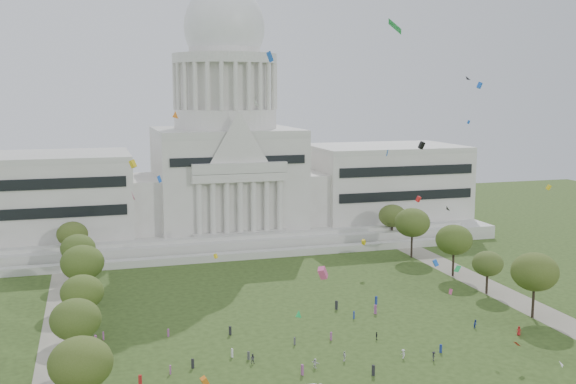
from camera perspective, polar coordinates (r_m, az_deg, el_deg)
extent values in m
plane|color=#2E4118|center=(113.92, 6.71, -15.34)|extent=(400.00, 400.00, 0.00)
cube|color=beige|center=(219.05, -5.24, -3.09)|extent=(160.00, 60.00, 4.00)
cube|color=beige|center=(187.80, -3.24, -5.34)|extent=(130.00, 3.00, 2.00)
cube|color=beige|center=(195.04, -3.79, -4.37)|extent=(140.00, 3.00, 5.00)
cube|color=beige|center=(212.16, -19.95, -0.38)|extent=(50.00, 34.00, 22.00)
cube|color=beige|center=(232.83, 8.16, 0.80)|extent=(50.00, 34.00, 22.00)
cube|color=beige|center=(210.76, -12.33, -0.94)|extent=(12.00, 26.00, 16.00)
cube|color=beige|center=(221.21, 1.75, -0.31)|extent=(12.00, 26.00, 16.00)
cube|color=beige|center=(215.43, -5.24, 1.03)|extent=(44.00, 38.00, 28.00)
cube|color=beige|center=(195.60, -4.10, 1.23)|extent=(28.00, 3.00, 2.40)
cube|color=black|center=(194.89, -20.26, -0.55)|extent=(46.00, 0.40, 11.00)
cube|color=black|center=(217.21, 10.06, 0.73)|extent=(46.00, 0.40, 11.00)
cylinder|color=beige|center=(213.77, -5.31, 6.20)|extent=(32.00, 32.00, 6.00)
cylinder|color=beige|center=(213.60, -5.35, 8.88)|extent=(28.00, 28.00, 14.00)
cylinder|color=beige|center=(213.83, -5.38, 11.15)|extent=(32.40, 32.40, 3.00)
cylinder|color=beige|center=(214.15, -5.41, 12.62)|extent=(22.00, 22.00, 8.00)
ellipsoid|color=silver|center=(214.48, -5.42, 13.69)|extent=(25.00, 25.00, 26.20)
cube|color=gray|center=(133.77, -18.60, -12.03)|extent=(8.00, 160.00, 0.04)
cube|color=gray|center=(161.01, 18.41, -8.51)|extent=(8.00, 160.00, 0.04)
ellipsoid|color=#3C4F18|center=(99.67, -17.15, -13.67)|extent=(8.86, 8.86, 7.25)
cylinder|color=black|center=(120.83, -17.42, -12.85)|extent=(0.56, 0.56, 5.47)
ellipsoid|color=#364C18|center=(118.88, -17.55, -10.25)|extent=(8.42, 8.42, 6.89)
cylinder|color=black|center=(148.26, 20.04, -8.81)|extent=(0.56, 0.56, 6.20)
ellipsoid|color=#3F5019|center=(146.49, 20.17, -6.36)|extent=(9.55, 9.55, 7.82)
cylinder|color=black|center=(136.48, -16.93, -10.37)|extent=(0.56, 0.56, 5.27)
ellipsoid|color=#395117|center=(134.80, -17.03, -8.12)|extent=(8.12, 8.12, 6.65)
cylinder|color=black|center=(161.96, 16.48, -7.48)|extent=(0.56, 0.56, 4.56)
ellipsoid|color=#3B4D1D|center=(160.73, 16.55, -5.83)|extent=(7.01, 7.01, 5.74)
cylinder|color=black|center=(154.02, -16.91, -8.05)|extent=(0.56, 0.56, 6.03)
ellipsoid|color=#364F16|center=(152.36, -17.02, -5.74)|extent=(9.29, 9.29, 7.60)
cylinder|color=black|center=(174.69, 13.81, -5.97)|extent=(0.56, 0.56, 5.97)
ellipsoid|color=#354E16|center=(173.24, 13.88, -3.94)|extent=(9.19, 9.19, 7.52)
cylinder|color=black|center=(172.05, -17.27, -6.43)|extent=(0.56, 0.56, 5.41)
ellipsoid|color=#364E19|center=(170.70, -17.36, -4.57)|extent=(8.33, 8.33, 6.81)
cylinder|color=black|center=(191.19, 10.43, -4.55)|extent=(0.56, 0.56, 6.37)
ellipsoid|color=#3A4F1A|center=(189.79, 10.48, -2.56)|extent=(9.82, 9.82, 8.03)
cylinder|color=black|center=(189.69, -17.72, -5.08)|extent=(0.56, 0.56, 5.32)
ellipsoid|color=#3C4C18|center=(188.48, -17.80, -3.42)|extent=(8.19, 8.19, 6.70)
cylinder|color=black|center=(208.05, 8.79, -3.57)|extent=(0.56, 0.56, 5.47)
ellipsoid|color=#3C4B1C|center=(206.92, 8.83, -2.00)|extent=(8.42, 8.42, 6.89)
imported|color=#B21E1E|center=(137.74, 18.96, -11.05)|extent=(1.06, 0.98, 1.81)
imported|color=navy|center=(139.33, 15.59, -10.70)|extent=(0.96, 0.86, 1.68)
imported|color=silver|center=(121.90, 9.72, -13.34)|extent=(0.71, 1.14, 1.65)
imported|color=silver|center=(119.52, 4.79, -13.69)|extent=(0.61, 1.03, 1.69)
imported|color=silver|center=(116.54, 2.30, -14.29)|extent=(1.38, 1.56, 1.62)
imported|color=#4C4C51|center=(118.40, -3.03, -13.89)|extent=(0.98, 0.82, 1.72)
imported|color=#26262B|center=(121.80, 12.23, -13.43)|extent=(1.13, 1.18, 1.67)
imported|color=#26262B|center=(129.51, 7.51, -11.99)|extent=(0.79, 1.00, 1.50)
cube|color=#26262B|center=(114.39, 7.24, -14.75)|extent=(0.56, 0.54, 1.81)
cube|color=navy|center=(149.52, 7.47, -9.09)|extent=(0.57, 0.49, 1.83)
cube|color=#994C8C|center=(115.83, -9.93, -14.60)|extent=(0.31, 0.43, 1.49)
cube|color=#994C8C|center=(131.98, -10.10, -11.65)|extent=(0.41, 0.47, 1.49)
cube|color=#26262B|center=(131.20, -4.92, -11.62)|extent=(0.50, 0.54, 1.73)
cube|color=#994C8C|center=(131.48, -15.97, -11.91)|extent=(0.50, 0.44, 1.62)
cube|color=#994C8C|center=(113.79, 1.22, -14.82)|extent=(0.39, 0.52, 1.78)
cube|color=#994C8C|center=(143.48, 7.41, -9.83)|extent=(0.59, 0.58, 1.94)
cube|color=navy|center=(140.24, 5.60, -10.32)|extent=(0.34, 0.46, 1.55)
cube|color=navy|center=(125.59, 12.81, -12.80)|extent=(0.45, 0.47, 1.52)
cube|color=#4C4C51|center=(126.06, 0.56, -12.51)|extent=(0.43, 0.45, 1.46)
cube|color=silver|center=(121.11, -4.76, -13.42)|extent=(0.34, 0.46, 1.55)
cube|color=#994C8C|center=(128.50, 3.66, -12.08)|extent=(0.47, 0.48, 1.57)
cube|color=#26262B|center=(145.40, 4.12, -9.53)|extent=(0.55, 0.59, 1.91)
cube|color=#4C4C51|center=(119.89, -3.36, -13.66)|extent=(0.42, 0.46, 1.47)
cube|color=#B21E1E|center=(112.12, -12.40, -15.35)|extent=(0.57, 0.41, 1.94)
cube|color=#26262B|center=(117.41, -8.07, -14.18)|extent=(0.51, 0.48, 1.64)
cube|color=#994C8C|center=(133.00, -15.36, -11.66)|extent=(0.30, 0.43, 1.54)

